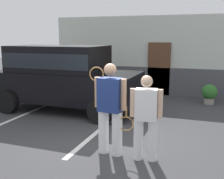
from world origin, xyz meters
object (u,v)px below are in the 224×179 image
tennis_player_woman (146,117)px  potted_plant_by_porch (209,93)px  parked_suv (63,75)px  tennis_player_man (110,108)px

tennis_player_woman → potted_plant_by_porch: bearing=-109.7°
parked_suv → tennis_player_man: 3.72m
tennis_player_man → potted_plant_by_porch: 5.42m
tennis_player_man → tennis_player_woman: (0.72, -0.05, -0.11)m
potted_plant_by_porch → tennis_player_woman: bearing=-102.9°
parked_suv → potted_plant_by_porch: 5.05m
tennis_player_woman → potted_plant_by_porch: 5.25m
parked_suv → tennis_player_woman: bearing=-39.6°
parked_suv → tennis_player_man: size_ratio=2.54×
tennis_player_woman → potted_plant_by_porch: (1.16, 5.10, -0.46)m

